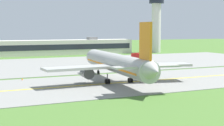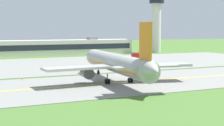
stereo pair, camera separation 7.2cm
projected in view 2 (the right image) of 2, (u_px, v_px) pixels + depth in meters
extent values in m
plane|color=#47702D|center=(124.00, 83.00, 72.58)|extent=(500.00, 500.00, 0.00)
cube|color=gray|center=(124.00, 83.00, 72.58)|extent=(240.00, 28.00, 0.10)
cube|color=gray|center=(95.00, 63.00, 114.72)|extent=(140.00, 52.00, 0.10)
cube|color=yellow|center=(124.00, 82.00, 72.57)|extent=(220.00, 0.60, 0.01)
cylinder|color=#ADADA8|center=(116.00, 63.00, 73.05)|extent=(7.13, 34.22, 4.00)
cone|color=#ADADA8|center=(93.00, 56.00, 90.14)|extent=(4.02, 2.94, 3.80)
cone|color=#ADADA8|center=(154.00, 71.00, 55.72)|extent=(3.68, 3.50, 3.40)
cube|color=orange|center=(116.00, 65.00, 73.10)|extent=(6.95, 31.52, 0.36)
cube|color=#1E232D|center=(95.00, 54.00, 88.01)|extent=(3.55, 2.11, 0.70)
cube|color=#ADADA8|center=(80.00, 68.00, 68.24)|extent=(15.21, 5.50, 0.50)
cylinder|color=#47474C|center=(87.00, 73.00, 70.92)|extent=(2.60, 3.60, 2.30)
cylinder|color=black|center=(85.00, 72.00, 72.42)|extent=(2.11, 0.44, 2.10)
cube|color=#ADADA8|center=(156.00, 65.00, 73.82)|extent=(15.70, 8.12, 0.50)
cylinder|color=#47474C|center=(144.00, 71.00, 75.18)|extent=(2.60, 3.60, 2.30)
cylinder|color=black|center=(141.00, 70.00, 76.69)|extent=(2.11, 0.44, 2.10)
cube|color=orange|center=(145.00, 41.00, 58.43)|extent=(0.81, 4.42, 6.50)
cube|color=#ADADA8|center=(129.00, 67.00, 57.64)|extent=(6.03, 2.47, 0.30)
cube|color=#ADADA8|center=(162.00, 66.00, 59.74)|extent=(6.35, 3.53, 0.30)
cylinder|color=slate|center=(98.00, 69.00, 85.54)|extent=(0.24, 0.24, 1.65)
cylinder|color=black|center=(98.00, 72.00, 85.62)|extent=(0.45, 1.13, 1.10)
cylinder|color=slate|center=(107.00, 78.00, 70.60)|extent=(0.24, 0.24, 1.65)
cylinder|color=black|center=(106.00, 82.00, 70.59)|extent=(0.45, 1.13, 1.10)
cylinder|color=black|center=(109.00, 82.00, 70.77)|extent=(0.45, 1.13, 1.10)
cylinder|color=slate|center=(130.00, 77.00, 72.30)|extent=(0.24, 0.24, 1.65)
cylinder|color=black|center=(129.00, 80.00, 72.30)|extent=(0.45, 1.13, 1.10)
cylinder|color=black|center=(132.00, 80.00, 72.48)|extent=(0.45, 1.13, 1.10)
cube|color=red|center=(135.00, 56.00, 127.40)|extent=(2.40, 2.26, 1.80)
cube|color=#1E232D|center=(133.00, 55.00, 127.96)|extent=(1.81, 0.59, 0.81)
cube|color=red|center=(140.00, 56.00, 125.10)|extent=(3.12, 4.60, 2.00)
cylinder|color=orange|center=(135.00, 53.00, 127.30)|extent=(0.20, 0.20, 0.18)
cylinder|color=black|center=(133.00, 59.00, 126.87)|extent=(0.52, 0.95, 0.90)
cylinder|color=black|center=(137.00, 58.00, 128.14)|extent=(0.52, 0.95, 0.90)
cylinder|color=black|center=(140.00, 59.00, 123.90)|extent=(0.52, 0.95, 0.90)
cylinder|color=black|center=(144.00, 59.00, 125.23)|extent=(0.52, 0.95, 0.90)
cube|color=yellow|center=(105.00, 59.00, 112.12)|extent=(2.35, 2.20, 1.80)
cube|color=#1E232D|center=(104.00, 58.00, 112.83)|extent=(1.82, 0.53, 0.81)
cube|color=yellow|center=(107.00, 60.00, 109.18)|extent=(2.99, 4.56, 2.00)
cylinder|color=orange|center=(105.00, 56.00, 112.02)|extent=(0.20, 0.20, 0.18)
cylinder|color=black|center=(102.00, 62.00, 112.02)|extent=(0.49, 0.94, 0.90)
cylinder|color=black|center=(108.00, 62.00, 112.42)|extent=(0.49, 0.94, 0.90)
cylinder|color=black|center=(104.00, 64.00, 108.27)|extent=(0.49, 0.94, 0.90)
cylinder|color=black|center=(110.00, 64.00, 108.69)|extent=(0.49, 0.94, 0.90)
cube|color=beige|center=(67.00, 47.00, 152.71)|extent=(61.59, 9.29, 6.61)
cube|color=#1E232D|center=(70.00, 47.00, 148.43)|extent=(59.13, 0.10, 2.38)
cube|color=slate|center=(92.00, 38.00, 157.41)|extent=(4.00, 4.00, 1.20)
cylinder|color=silver|center=(156.00, 28.00, 165.36)|extent=(4.40, 4.40, 23.80)
cylinder|color=#1E232D|center=(157.00, 0.00, 164.01)|extent=(7.20, 7.20, 3.20)
cone|color=orange|center=(22.00, 79.00, 75.78)|extent=(0.44, 0.44, 0.60)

